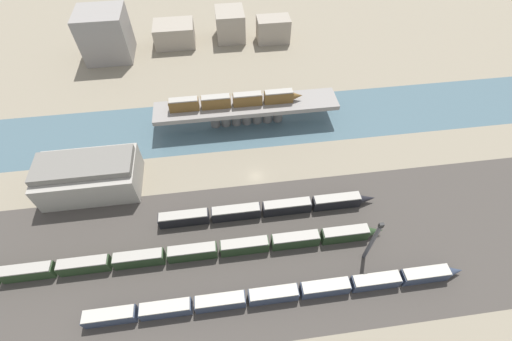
% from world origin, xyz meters
% --- Properties ---
extents(ground_plane, '(400.00, 400.00, 0.00)m').
position_xyz_m(ground_plane, '(0.00, 0.00, 0.00)').
color(ground_plane, gray).
extents(railbed_yard, '(280.00, 42.00, 0.01)m').
position_xyz_m(railbed_yard, '(0.00, -24.00, 0.00)').
color(railbed_yard, '#423D38').
rests_on(railbed_yard, ground).
extents(river_water, '(320.00, 24.30, 0.01)m').
position_xyz_m(river_water, '(0.00, 23.22, 0.00)').
color(river_water, '#47606B').
rests_on(river_water, ground).
extents(bridge, '(58.74, 9.66, 7.77)m').
position_xyz_m(bridge, '(0.00, 23.22, 5.72)').
color(bridge, gray).
rests_on(bridge, ground).
extents(train_on_bridge, '(42.09, 2.61, 4.11)m').
position_xyz_m(train_on_bridge, '(-3.63, 23.22, 9.79)').
color(train_on_bridge, brown).
rests_on(train_on_bridge, bridge).
extents(train_yard_near, '(86.65, 2.96, 3.55)m').
position_xyz_m(train_yard_near, '(0.77, -35.46, 1.74)').
color(train_yard_near, '#2D384C').
rests_on(train_yard_near, ground).
extents(train_yard_mid, '(105.13, 2.83, 3.99)m').
position_xyz_m(train_yard_mid, '(-23.57, -22.87, 1.96)').
color(train_yard_mid, '#23381E').
rests_on(train_yard_mid, ground).
extents(train_yard_far, '(58.35, 2.81, 3.89)m').
position_xyz_m(train_yard_far, '(1.29, -12.93, 1.91)').
color(train_yard_far, black).
rests_on(train_yard_far, ground).
extents(warehouse_building, '(26.16, 14.53, 10.77)m').
position_xyz_m(warehouse_building, '(-45.89, 2.20, 5.12)').
color(warehouse_building, '#9E998E').
rests_on(warehouse_building, ground).
extents(signal_tower, '(1.00, 0.90, 15.82)m').
position_xyz_m(signal_tower, '(23.19, -28.48, 7.83)').
color(signal_tower, '#4C4C51').
rests_on(signal_tower, ground).
extents(city_block_far_left, '(17.69, 15.83, 18.36)m').
position_xyz_m(city_block_far_left, '(-49.86, 69.77, 9.18)').
color(city_block_far_left, gray).
rests_on(city_block_far_left, ground).
extents(city_block_left, '(16.20, 11.96, 8.88)m').
position_xyz_m(city_block_left, '(-24.24, 75.50, 4.44)').
color(city_block_left, gray).
rests_on(city_block_left, ground).
extents(city_block_center, '(11.66, 13.27, 11.77)m').
position_xyz_m(city_block_center, '(-0.79, 77.54, 5.89)').
color(city_block_center, gray).
rests_on(city_block_center, ground).
extents(city_block_right, '(13.51, 8.19, 9.96)m').
position_xyz_m(city_block_right, '(16.82, 72.68, 4.98)').
color(city_block_right, gray).
rests_on(city_block_right, ground).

